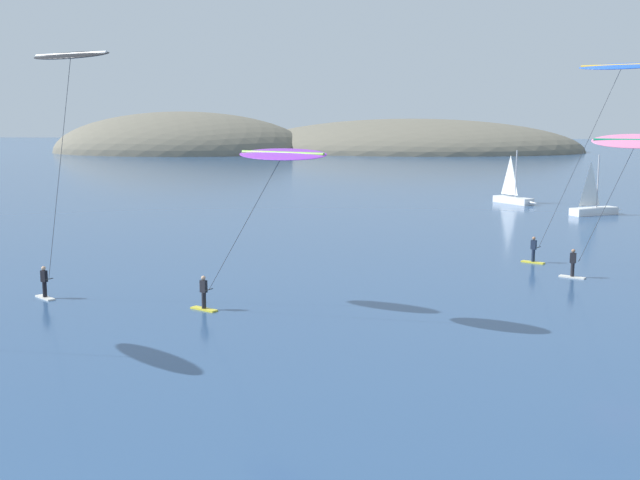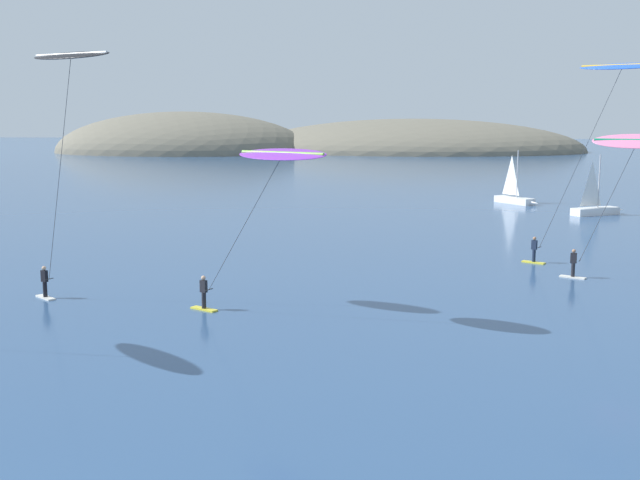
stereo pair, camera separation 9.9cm
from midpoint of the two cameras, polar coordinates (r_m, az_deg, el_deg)
name	(u,v)px [view 2 (the right image)]	position (r m, az deg, el deg)	size (l,w,h in m)	color
headland_island	(315,152)	(204.16, -0.32, 6.30)	(132.71, 59.12, 20.13)	#6B6656
sailboat_near	(598,208)	(80.66, 19.18, 2.16)	(5.65, 3.73, 5.70)	white
sailboat_far	(516,198)	(88.01, 13.83, 2.93)	(4.26, 5.38, 5.70)	white
kitesurfer_blue	(614,83)	(51.12, 20.25, 10.43)	(7.41, 5.14, 12.55)	yellow
kitesurfer_black	(68,77)	(41.37, -17.40, 10.97)	(5.69, 3.47, 12.58)	silver
kitesurfer_purple	(275,167)	(35.95, -3.14, 5.22)	(7.41, 4.67, 8.04)	yellow
kitesurfer_pink	(631,152)	(48.09, 21.32, 5.82)	(6.10, 3.13, 8.47)	silver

